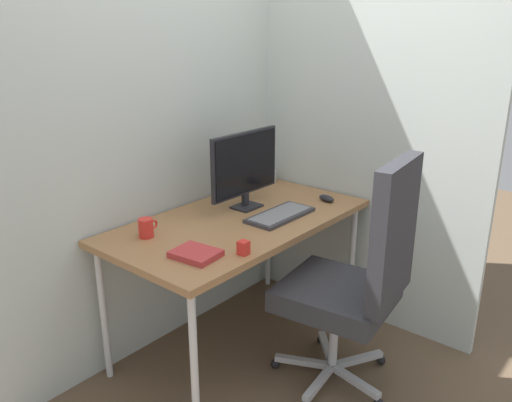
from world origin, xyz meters
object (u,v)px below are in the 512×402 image
object	(u,v)px
monitor	(245,166)
notebook	(196,254)
desk_clamp_accessory	(243,248)
pen_holder	(270,176)
office_chair	(358,275)
coffee_mug	(146,228)
keyboard	(280,215)
mouse	(327,198)

from	to	relation	value
monitor	notebook	bearing A→B (deg)	-157.63
monitor	desk_clamp_accessory	size ratio (longest dim) A/B	8.04
pen_holder	desk_clamp_accessory	distance (m)	1.11
pen_holder	monitor	bearing A→B (deg)	-157.17
desk_clamp_accessory	pen_holder	bearing A→B (deg)	32.45
office_chair	pen_holder	bearing A→B (deg)	60.65
coffee_mug	monitor	bearing A→B (deg)	-7.48
notebook	coffee_mug	world-z (taller)	coffee_mug
keyboard	office_chair	bearing A→B (deg)	-98.12
keyboard	desk_clamp_accessory	distance (m)	0.51
office_chair	mouse	distance (m)	0.66
pen_holder	desk_clamp_accessory	size ratio (longest dim) A/B	2.62
office_chair	desk_clamp_accessory	bearing A→B (deg)	139.05
notebook	mouse	bearing A→B (deg)	-8.40
desk_clamp_accessory	keyboard	bearing A→B (deg)	18.71
keyboard	coffee_mug	size ratio (longest dim) A/B	3.74
desk_clamp_accessory	notebook	bearing A→B (deg)	136.42
notebook	desk_clamp_accessory	size ratio (longest dim) A/B	3.14
office_chair	monitor	bearing A→B (deg)	84.57
keyboard	pen_holder	xyz separation A→B (m)	(0.46, 0.43, 0.03)
monitor	mouse	distance (m)	0.52
coffee_mug	desk_clamp_accessory	xyz separation A→B (m)	(0.15, -0.48, -0.01)
monitor	coffee_mug	distance (m)	0.66
monitor	notebook	world-z (taller)	monitor
coffee_mug	mouse	bearing A→B (deg)	-20.46
monitor	keyboard	size ratio (longest dim) A/B	1.27
office_chair	keyboard	distance (m)	0.54
keyboard	desk_clamp_accessory	xyz separation A→B (m)	(-0.48, -0.16, 0.02)
monitor	keyboard	distance (m)	0.33
mouse	desk_clamp_accessory	world-z (taller)	desk_clamp_accessory
office_chair	coffee_mug	xyz separation A→B (m)	(-0.55, 0.83, 0.19)
pen_holder	office_chair	bearing A→B (deg)	-119.35
office_chair	coffee_mug	distance (m)	1.02
pen_holder	coffee_mug	world-z (taller)	pen_holder
keyboard	monitor	bearing A→B (deg)	90.39
mouse	coffee_mug	bearing A→B (deg)	172.03
coffee_mug	desk_clamp_accessory	distance (m)	0.51
keyboard	notebook	distance (m)	0.63
keyboard	coffee_mug	world-z (taller)	coffee_mug
keyboard	notebook	bearing A→B (deg)	-178.34
keyboard	coffee_mug	distance (m)	0.70
mouse	coffee_mug	world-z (taller)	coffee_mug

